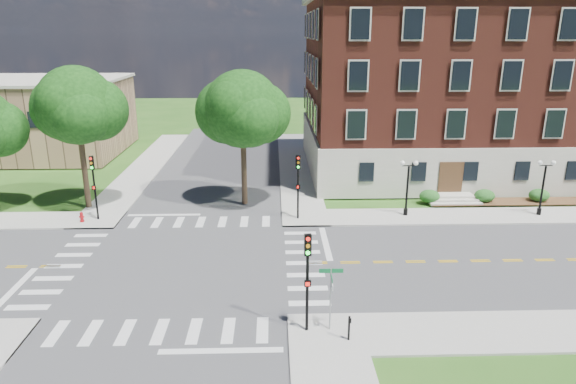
{
  "coord_description": "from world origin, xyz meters",
  "views": [
    {
      "loc": [
        5.38,
        -28.28,
        13.47
      ],
      "look_at": [
        6.34,
        4.26,
        3.2
      ],
      "focal_mm": 32.0,
      "sensor_mm": 36.0,
      "label": 1
    }
  ],
  "objects_px": {
    "traffic_signal_se": "(307,270)",
    "twin_lamp_west": "(408,184)",
    "street_sign_pole": "(331,287)",
    "fire_hydrant": "(82,217)",
    "traffic_signal_ne": "(298,179)",
    "twin_lamp_east": "(543,184)",
    "push_button_post": "(349,327)",
    "traffic_signal_nw": "(94,179)"
  },
  "relations": [
    {
      "from": "traffic_signal_se",
      "to": "push_button_post",
      "type": "distance_m",
      "value": 3.14
    },
    {
      "from": "traffic_signal_se",
      "to": "twin_lamp_west",
      "type": "xyz_separation_m",
      "value": [
        8.49,
        15.42,
        -0.66
      ]
    },
    {
      "from": "traffic_signal_nw",
      "to": "push_button_post",
      "type": "relative_size",
      "value": 4.0
    },
    {
      "from": "street_sign_pole",
      "to": "fire_hydrant",
      "type": "height_order",
      "value": "street_sign_pole"
    },
    {
      "from": "traffic_signal_nw",
      "to": "twin_lamp_east",
      "type": "bearing_deg",
      "value": 0.0
    },
    {
      "from": "traffic_signal_se",
      "to": "twin_lamp_east",
      "type": "height_order",
      "value": "traffic_signal_se"
    },
    {
      "from": "push_button_post",
      "to": "street_sign_pole",
      "type": "bearing_deg",
      "value": 129.21
    },
    {
      "from": "twin_lamp_west",
      "to": "fire_hydrant",
      "type": "bearing_deg",
      "value": -178.21
    },
    {
      "from": "twin_lamp_west",
      "to": "street_sign_pole",
      "type": "bearing_deg",
      "value": -115.73
    },
    {
      "from": "twin_lamp_west",
      "to": "street_sign_pole",
      "type": "height_order",
      "value": "twin_lamp_west"
    },
    {
      "from": "fire_hydrant",
      "to": "traffic_signal_ne",
      "type": "bearing_deg",
      "value": 0.91
    },
    {
      "from": "traffic_signal_se",
      "to": "street_sign_pole",
      "type": "height_order",
      "value": "traffic_signal_se"
    },
    {
      "from": "traffic_signal_ne",
      "to": "twin_lamp_west",
      "type": "height_order",
      "value": "traffic_signal_ne"
    },
    {
      "from": "traffic_signal_se",
      "to": "twin_lamp_west",
      "type": "bearing_deg",
      "value": 61.17
    },
    {
      "from": "twin_lamp_east",
      "to": "fire_hydrant",
      "type": "xyz_separation_m",
      "value": [
        -34.14,
        -0.51,
        -2.06
      ]
    },
    {
      "from": "traffic_signal_ne",
      "to": "street_sign_pole",
      "type": "xyz_separation_m",
      "value": [
        0.78,
        -14.87,
        -0.88
      ]
    },
    {
      "from": "street_sign_pole",
      "to": "fire_hydrant",
      "type": "bearing_deg",
      "value": 138.62
    },
    {
      "from": "street_sign_pole",
      "to": "traffic_signal_ne",
      "type": "bearing_deg",
      "value": 93.02
    },
    {
      "from": "twin_lamp_east",
      "to": "street_sign_pole",
      "type": "bearing_deg",
      "value": -139.23
    },
    {
      "from": "traffic_signal_se",
      "to": "traffic_signal_ne",
      "type": "height_order",
      "value": "same"
    },
    {
      "from": "traffic_signal_se",
      "to": "fire_hydrant",
      "type": "distance_m",
      "value": 21.52
    },
    {
      "from": "traffic_signal_ne",
      "to": "twin_lamp_east",
      "type": "xyz_separation_m",
      "value": [
        18.33,
        0.26,
        -0.66
      ]
    },
    {
      "from": "traffic_signal_ne",
      "to": "push_button_post",
      "type": "relative_size",
      "value": 4.0
    },
    {
      "from": "twin_lamp_west",
      "to": "twin_lamp_east",
      "type": "distance_m",
      "value": 10.14
    },
    {
      "from": "street_sign_pole",
      "to": "push_button_post",
      "type": "bearing_deg",
      "value": -50.79
    },
    {
      "from": "traffic_signal_nw",
      "to": "twin_lamp_west",
      "type": "relative_size",
      "value": 1.13
    },
    {
      "from": "traffic_signal_ne",
      "to": "fire_hydrant",
      "type": "height_order",
      "value": "traffic_signal_ne"
    },
    {
      "from": "traffic_signal_nw",
      "to": "push_button_post",
      "type": "height_order",
      "value": "traffic_signal_nw"
    },
    {
      "from": "traffic_signal_nw",
      "to": "traffic_signal_ne",
      "type": "bearing_deg",
      "value": -1.0
    },
    {
      "from": "traffic_signal_se",
      "to": "traffic_signal_ne",
      "type": "bearing_deg",
      "value": 88.85
    },
    {
      "from": "traffic_signal_se",
      "to": "push_button_post",
      "type": "relative_size",
      "value": 4.0
    },
    {
      "from": "twin_lamp_east",
      "to": "street_sign_pole",
      "type": "xyz_separation_m",
      "value": [
        -17.54,
        -15.13,
        -0.21
      ]
    },
    {
      "from": "traffic_signal_nw",
      "to": "fire_hydrant",
      "type": "bearing_deg",
      "value": -153.01
    },
    {
      "from": "traffic_signal_nw",
      "to": "twin_lamp_east",
      "type": "xyz_separation_m",
      "value": [
        33.14,
        0.0,
        -0.66
      ]
    },
    {
      "from": "traffic_signal_se",
      "to": "fire_hydrant",
      "type": "relative_size",
      "value": 6.4
    },
    {
      "from": "twin_lamp_west",
      "to": "push_button_post",
      "type": "xyz_separation_m",
      "value": [
        -6.65,
        -16.29,
        -1.73
      ]
    },
    {
      "from": "traffic_signal_ne",
      "to": "traffic_signal_se",
      "type": "bearing_deg",
      "value": -91.15
    },
    {
      "from": "traffic_signal_se",
      "to": "street_sign_pole",
      "type": "xyz_separation_m",
      "value": [
        1.08,
        0.05,
        -0.88
      ]
    },
    {
      "from": "twin_lamp_east",
      "to": "fire_hydrant",
      "type": "distance_m",
      "value": 34.2
    },
    {
      "from": "twin_lamp_east",
      "to": "traffic_signal_se",
      "type": "bearing_deg",
      "value": -140.82
    },
    {
      "from": "push_button_post",
      "to": "fire_hydrant",
      "type": "bearing_deg",
      "value": 138.14
    },
    {
      "from": "twin_lamp_west",
      "to": "traffic_signal_ne",
      "type": "bearing_deg",
      "value": -176.51
    }
  ]
}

